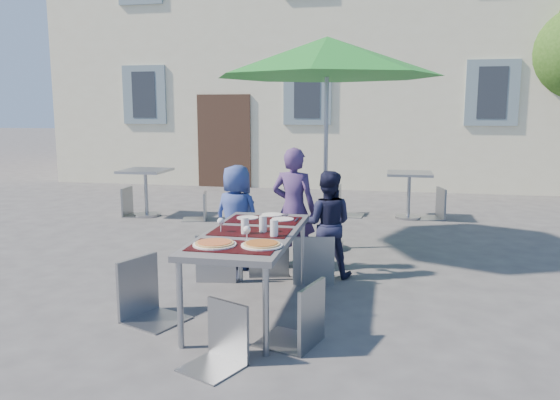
% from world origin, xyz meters
% --- Properties ---
extents(ground, '(90.00, 90.00, 0.00)m').
position_xyz_m(ground, '(0.00, 0.00, 0.00)').
color(ground, '#414143').
rests_on(ground, ground).
extents(building, '(13.60, 8.20, 11.10)m').
position_xyz_m(building, '(-0.00, 11.50, 4.85)').
color(building, beige).
rests_on(building, ground).
extents(dining_table, '(0.80, 1.85, 0.76)m').
position_xyz_m(dining_table, '(0.70, -0.42, 0.70)').
color(dining_table, '#3F3F43').
rests_on(dining_table, ground).
extents(pizza_near_left, '(0.35, 0.35, 0.03)m').
position_xyz_m(pizza_near_left, '(0.54, -0.97, 0.77)').
color(pizza_near_left, white).
rests_on(pizza_near_left, dining_table).
extents(pizza_near_right, '(0.34, 0.34, 0.03)m').
position_xyz_m(pizza_near_right, '(0.92, -0.92, 0.77)').
color(pizza_near_right, white).
rests_on(pizza_near_right, dining_table).
extents(glassware, '(0.57, 0.42, 0.15)m').
position_xyz_m(glassware, '(0.76, -0.52, 0.83)').
color(glassware, silver).
rests_on(glassware, dining_table).
extents(place_settings, '(0.62, 0.43, 0.01)m').
position_xyz_m(place_settings, '(0.71, 0.24, 0.76)').
color(place_settings, white).
rests_on(place_settings, dining_table).
extents(child_0, '(0.68, 0.53, 1.21)m').
position_xyz_m(child_0, '(0.17, 0.96, 0.61)').
color(child_0, '#33468E').
rests_on(child_0, ground).
extents(child_1, '(0.56, 0.41, 1.42)m').
position_xyz_m(child_1, '(0.84, 1.02, 0.71)').
color(child_1, '#483266').
rests_on(child_1, ground).
extents(child_2, '(0.58, 0.34, 1.19)m').
position_xyz_m(child_2, '(1.25, 0.81, 0.59)').
color(child_2, '#181A35').
rests_on(child_2, ground).
extents(chair_0, '(0.49, 0.50, 0.98)m').
position_xyz_m(chair_0, '(0.10, 0.43, 0.58)').
color(chair_0, gray).
rests_on(chair_0, ground).
extents(chair_1, '(0.55, 0.55, 1.00)m').
position_xyz_m(chair_1, '(0.61, 0.72, 0.59)').
color(chair_1, gray).
rests_on(chair_1, ground).
extents(chair_2, '(0.51, 0.52, 0.99)m').
position_xyz_m(chair_2, '(1.13, 0.56, 0.58)').
color(chair_2, '#90979B').
rests_on(chair_2, ground).
extents(chair_3, '(0.60, 0.60, 1.03)m').
position_xyz_m(chair_3, '(-0.17, -0.77, 0.61)').
color(chair_3, gray).
rests_on(chair_3, ground).
extents(chair_4, '(0.55, 0.54, 0.98)m').
position_xyz_m(chair_4, '(1.26, -1.05, 0.58)').
color(chair_4, gray).
rests_on(chair_4, ground).
extents(chair_5, '(0.51, 0.51, 0.86)m').
position_xyz_m(chair_5, '(0.74, -1.49, 0.50)').
color(chair_5, gray).
rests_on(chair_5, ground).
extents(patio_umbrella, '(2.91, 2.91, 2.75)m').
position_xyz_m(patio_umbrella, '(1.08, 2.02, 2.49)').
color(patio_umbrella, '#989A9F').
rests_on(patio_umbrella, ground).
extents(cafe_table_0, '(0.77, 0.77, 0.82)m').
position_xyz_m(cafe_table_0, '(-2.24, 3.65, 0.59)').
color(cafe_table_0, '#989A9F').
rests_on(cafe_table_0, ground).
extents(bg_chair_l_0, '(0.44, 0.43, 0.95)m').
position_xyz_m(bg_chair_l_0, '(-2.50, 3.65, 0.56)').
color(bg_chair_l_0, gray).
rests_on(bg_chair_l_0, ground).
extents(bg_chair_r_0, '(0.48, 0.48, 0.88)m').
position_xyz_m(bg_chair_r_0, '(-1.22, 3.53, 0.51)').
color(bg_chair_r_0, gray).
rests_on(bg_chair_r_0, ground).
extents(cafe_table_1, '(0.74, 0.74, 0.80)m').
position_xyz_m(cafe_table_1, '(2.24, 4.35, 0.56)').
color(cafe_table_1, '#989A9F').
rests_on(cafe_table_1, ground).
extents(bg_chair_l_1, '(0.49, 0.48, 1.02)m').
position_xyz_m(bg_chair_l_1, '(1.14, 4.40, 0.60)').
color(bg_chair_l_1, gray).
rests_on(bg_chair_l_1, ground).
extents(bg_chair_r_1, '(0.54, 0.54, 1.00)m').
position_xyz_m(bg_chair_r_1, '(2.68, 4.45, 0.59)').
color(bg_chair_r_1, gray).
rests_on(bg_chair_r_1, ground).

